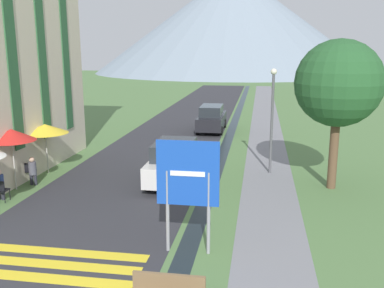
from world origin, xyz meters
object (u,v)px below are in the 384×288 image
object	(u,v)px
road_sign	(188,182)
tree_by_path	(339,84)
parked_car_near	(175,162)
parked_car_far	(212,118)
person_seated_near	(0,183)
streetlamp	(272,112)
cafe_umbrella_rear_yellow	(45,129)
cafe_umbrella_middle_red	(11,135)
person_seated_far	(33,170)
cafe_chair_far_left	(29,170)
cafe_chair_near_right	(1,189)

from	to	relation	value
road_sign	tree_by_path	xyz separation A→B (m)	(4.92, 6.60, 2.23)
parked_car_near	parked_car_far	xyz separation A→B (m)	(0.24, 11.82, -0.00)
person_seated_near	streetlamp	world-z (taller)	streetlamp
cafe_umbrella_rear_yellow	parked_car_far	bearing A→B (deg)	60.81
road_sign	cafe_umbrella_middle_red	size ratio (longest dim) A/B	1.29
tree_by_path	cafe_umbrella_middle_red	bearing A→B (deg)	-170.13
road_sign	person_seated_far	size ratio (longest dim) A/B	2.66
cafe_chair_far_left	person_seated_near	world-z (taller)	person_seated_near
cafe_umbrella_middle_red	cafe_umbrella_rear_yellow	distance (m)	2.45
person_seated_near	streetlamp	distance (m)	11.76
parked_car_near	streetlamp	distance (m)	4.98
cafe_chair_far_left	cafe_umbrella_middle_red	xyz separation A→B (m)	(-0.03, -1.03, 1.77)
cafe_umbrella_rear_yellow	road_sign	bearing A→B (deg)	-41.25
road_sign	cafe_umbrella_rear_yellow	xyz separation A→B (m)	(-7.76, 6.81, 0.01)
person_seated_far	streetlamp	world-z (taller)	streetlamp
road_sign	streetlamp	bearing A→B (deg)	73.84
cafe_chair_far_left	cafe_umbrella_rear_yellow	bearing A→B (deg)	60.82
parked_car_far	cafe_umbrella_middle_red	xyz separation A→B (m)	(-6.51, -13.83, 1.37)
parked_car_far	streetlamp	bearing A→B (deg)	-68.46
road_sign	cafe_umbrella_rear_yellow	distance (m)	10.32
cafe_umbrella_rear_yellow	person_seated_far	size ratio (longest dim) A/B	1.88
road_sign	parked_car_far	size ratio (longest dim) A/B	0.72
tree_by_path	streetlamp	bearing A→B (deg)	143.30
person_seated_near	parked_car_near	bearing A→B (deg)	27.78
person_seated_far	cafe_umbrella_rear_yellow	bearing A→B (deg)	98.22
cafe_umbrella_rear_yellow	person_seated_near	bearing A→B (deg)	-90.67
cafe_chair_far_left	cafe_umbrella_middle_red	bearing A→B (deg)	-115.44
parked_car_near	cafe_umbrella_rear_yellow	bearing A→B (deg)	176.00
person_seated_far	road_sign	bearing A→B (deg)	-33.74
cafe_umbrella_middle_red	streetlamp	size ratio (longest dim) A/B	0.53
person_seated_far	streetlamp	bearing A→B (deg)	19.05
road_sign	cafe_chair_far_left	distance (m)	9.69
parked_car_far	cafe_umbrella_rear_yellow	xyz separation A→B (m)	(-6.36, -11.39, 1.18)
parked_car_near	cafe_umbrella_middle_red	size ratio (longest dim) A/B	1.75
cafe_chair_far_left	cafe_chair_near_right	size ratio (longest dim) A/B	1.00
streetlamp	tree_by_path	bearing A→B (deg)	-36.70
parked_car_near	parked_car_far	distance (m)	11.82
cafe_chair_far_left	tree_by_path	size ratio (longest dim) A/B	0.14
road_sign	cafe_chair_near_right	bearing A→B (deg)	159.18
cafe_umbrella_middle_red	cafe_umbrella_rear_yellow	size ratio (longest dim) A/B	1.10
cafe_umbrella_middle_red	streetlamp	distance (m)	11.15
parked_car_near	tree_by_path	bearing A→B (deg)	1.94
parked_car_near	cafe_chair_far_left	size ratio (longest dim) A/B	5.21
cafe_umbrella_middle_red	cafe_chair_near_right	bearing A→B (deg)	-78.10
parked_car_near	person_seated_near	size ratio (longest dim) A/B	3.70
parked_car_far	parked_car_near	bearing A→B (deg)	-91.15
parked_car_near	person_seated_far	xyz separation A→B (m)	(-5.86, -1.37, -0.24)
cafe_chair_far_left	streetlamp	bearing A→B (deg)	-7.56
tree_by_path	parked_car_near	bearing A→B (deg)	-178.06
parked_car_far	person_seated_far	distance (m)	14.53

